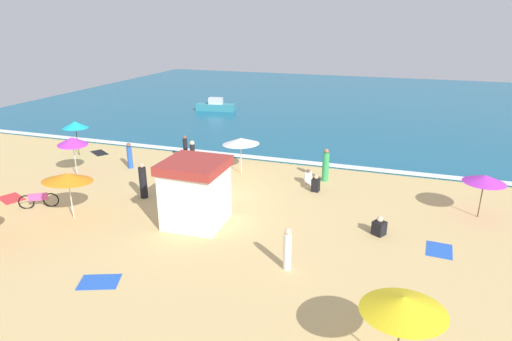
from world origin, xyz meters
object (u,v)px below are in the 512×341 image
object	(u,v)px
beach_umbrella_6	(72,141)
beach_umbrella_9	(68,177)
parked_bicycle	(39,200)
beachgoer_5	(193,154)
beachgoer_9	(185,149)
beachgoer_8	(143,181)
small_boat_0	(216,106)
beach_umbrella_1	(75,125)
beach_umbrella_7	(485,179)
beachgoer_4	(130,156)
lifeguard_cabana	(195,192)
beachgoer_1	(316,184)
beach_umbrella_2	(403,304)
beach_umbrella_5	(241,141)
beachgoer_3	(187,185)
beachgoer_0	(379,227)
beachgoer_2	(308,178)
beachgoer_6	(287,249)
beachgoer_7	(326,166)

from	to	relation	value
beach_umbrella_6	beach_umbrella_9	distance (m)	6.07
beach_umbrella_9	parked_bicycle	size ratio (longest dim) A/B	1.80
beachgoer_5	beachgoer_9	world-z (taller)	beachgoer_9
beachgoer_8	small_boat_0	size ratio (longest dim) A/B	0.48
beach_umbrella_1	beach_umbrella_6	world-z (taller)	beach_umbrella_6
beach_umbrella_1	beachgoer_8	xyz separation A→B (m)	(8.06, -4.82, -1.20)
beach_umbrella_7	beachgoer_4	xyz separation A→B (m)	(-19.09, 0.73, -1.09)
lifeguard_cabana	beachgoer_1	bearing A→B (deg)	51.30
beachgoer_5	small_boat_0	size ratio (longest dim) A/B	0.42
beach_umbrella_6	beachgoer_1	distance (m)	13.86
beach_umbrella_1	beach_umbrella_2	xyz separation A→B (m)	(20.51, -12.65, -0.01)
parked_bicycle	beachgoer_8	bearing A→B (deg)	32.96
beach_umbrella_2	parked_bicycle	bearing A→B (deg)	162.72
beach_umbrella_5	beachgoer_3	xyz separation A→B (m)	(-1.67, -3.67, -1.54)
beach_umbrella_9	beach_umbrella_7	bearing A→B (deg)	19.20
beach_umbrella_1	beach_umbrella_2	world-z (taller)	beach_umbrella_2
beach_umbrella_9	beachgoer_8	distance (m)	3.75
beach_umbrella_2	beachgoer_0	xyz separation A→B (m)	(-0.88, 7.56, -1.72)
beachgoer_5	beachgoer_9	distance (m)	1.23
lifeguard_cabana	beachgoer_3	bearing A→B (deg)	124.16
beach_umbrella_7	small_boat_0	world-z (taller)	beach_umbrella_7
beachgoer_0	small_boat_0	size ratio (longest dim) A/B	0.22
beach_umbrella_5	beach_umbrella_7	xyz separation A→B (m)	(12.39, -2.06, -0.09)
beach_umbrella_1	beachgoer_8	distance (m)	9.47
beach_umbrella_7	beachgoer_0	world-z (taller)	beach_umbrella_7
beach_umbrella_9	beachgoer_3	world-z (taller)	beach_umbrella_9
beach_umbrella_7	beachgoer_2	xyz separation A→B (m)	(-8.28, 1.57, -1.49)
beachgoer_0	beachgoer_8	xyz separation A→B (m)	(-11.57, 0.27, 0.53)
beach_umbrella_6	beach_umbrella_7	world-z (taller)	beach_umbrella_6
beachgoer_5	beachgoer_9	bearing A→B (deg)	138.23
beach_umbrella_2	beach_umbrella_5	bearing A→B (deg)	125.18
lifeguard_cabana	beachgoer_6	xyz separation A→B (m)	(4.77, -2.33, -0.69)
beach_umbrella_9	small_boat_0	bearing A→B (deg)	98.11
beach_umbrella_1	beachgoer_8	world-z (taller)	beach_umbrella_1
beachgoer_8	beach_umbrella_5	bearing A→B (deg)	55.95
parked_bicycle	beachgoer_5	size ratio (longest dim) A/B	0.97
beachgoer_1	beachgoer_5	distance (m)	8.14
beachgoer_1	beachgoer_5	bearing A→B (deg)	168.48
beach_umbrella_9	parked_bicycle	xyz separation A→B (m)	(-2.41, 0.46, -1.63)
small_boat_0	beachgoer_2	bearing A→B (deg)	-52.05
beach_umbrella_2	beachgoer_7	size ratio (longest dim) A/B	1.61
beachgoer_0	beachgoer_9	distance (m)	13.90
lifeguard_cabana	beach_umbrella_7	distance (m)	12.87
beachgoer_1	small_boat_0	size ratio (longest dim) A/B	0.24
beachgoer_3	beach_umbrella_6	bearing A→B (deg)	177.96
beachgoer_1	beachgoer_3	xyz separation A→B (m)	(-6.38, -2.28, 0.01)
beach_umbrella_5	beachgoer_7	world-z (taller)	beach_umbrella_5
parked_bicycle	beachgoer_4	bearing A→B (deg)	82.64
beachgoer_4	beach_umbrella_1	bearing A→B (deg)	166.66
lifeguard_cabana	beachgoer_5	size ratio (longest dim) A/B	1.80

